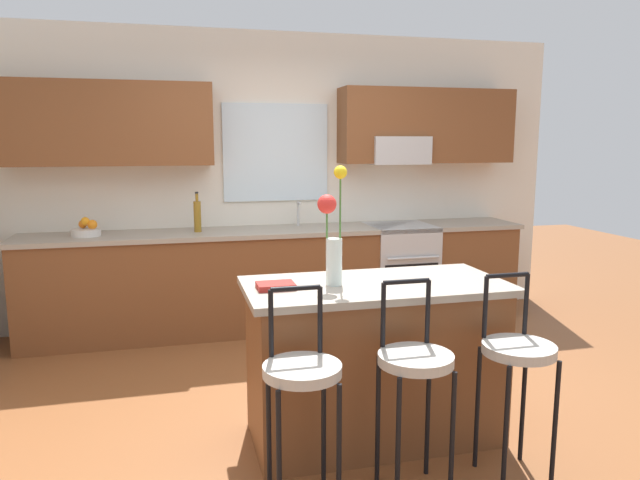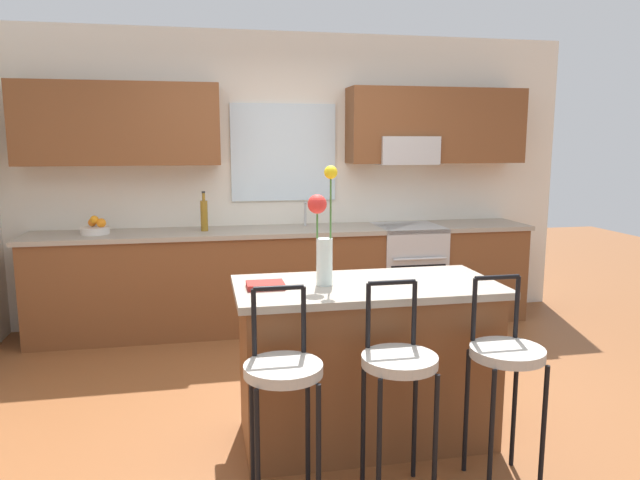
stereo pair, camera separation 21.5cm
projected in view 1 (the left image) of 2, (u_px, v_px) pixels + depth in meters
ground_plane at (332, 404)px, 3.86m from camera, size 14.00×14.00×0.00m
back_wall_assembly at (278, 163)px, 5.52m from camera, size 5.60×0.50×2.70m
counter_run at (283, 278)px, 5.41m from camera, size 4.56×0.64×0.92m
sink_faucet at (298, 211)px, 5.49m from camera, size 0.02×0.13×0.23m
oven_range at (399, 272)px, 5.66m from camera, size 0.60×0.64×0.92m
kitchen_island at (374, 360)px, 3.37m from camera, size 1.47×0.72×0.92m
bar_stool_near at (302, 380)px, 2.66m from camera, size 0.36×0.36×1.04m
bar_stool_middle at (415, 368)px, 2.79m from camera, size 0.36×0.36×1.04m
bar_stool_far at (517, 358)px, 2.93m from camera, size 0.36×0.36×1.04m
flower_vase at (333, 234)px, 3.20m from camera, size 0.16×0.11×0.65m
cookbook at (276, 286)px, 3.15m from camera, size 0.20×0.15×0.03m
fruit_bowl_oranges at (86, 230)px, 4.93m from camera, size 0.24×0.24×0.16m
bottle_olive_oil at (197, 216)px, 5.13m from camera, size 0.06×0.06×0.35m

